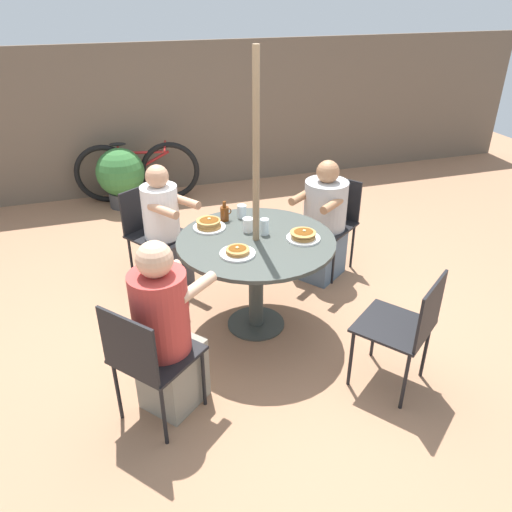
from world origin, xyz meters
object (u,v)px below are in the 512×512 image
at_px(patio_chair_north, 332,218).
at_px(pancake_plate_a, 303,236).
at_px(patio_chair_east, 152,228).
at_px(patio_table, 256,255).
at_px(patio_chair_south, 147,356).
at_px(coffee_cup, 248,225).
at_px(potted_shrub, 121,175).
at_px(patio_chair_west, 406,324).
at_px(syrup_bottle, 225,213).
at_px(bicycle, 138,172).
at_px(diner_north, 322,226).
at_px(drinking_glass_b, 242,211).
at_px(diner_south, 166,335).
at_px(drinking_glass_a, 264,227).
at_px(pancake_plate_c, 209,225).
at_px(diner_east, 164,232).
at_px(pancake_plate_b, 238,252).

relative_size(patio_chair_north, pancake_plate_a, 3.45).
height_order(patio_chair_east, pancake_plate_a, patio_chair_east).
bearing_deg(patio_chair_east, patio_table, 90.00).
height_order(patio_chair_east, patio_chair_south, same).
height_order(coffee_cup, potted_shrub, coffee_cup).
height_order(patio_chair_west, syrup_bottle, syrup_bottle).
xyz_separation_m(coffee_cup, bicycle, (-0.56, 2.80, -0.45)).
distance_m(patio_chair_west, bicycle, 4.11).
relative_size(diner_north, bicycle, 0.72).
height_order(coffee_cup, bicycle, coffee_cup).
distance_m(coffee_cup, drinking_glass_b, 0.26).
height_order(patio_chair_east, syrup_bottle, syrup_bottle).
distance_m(drinking_glass_b, potted_shrub, 2.58).
bearing_deg(diner_south, coffee_cup, 96.50).
height_order(syrup_bottle, drinking_glass_a, syrup_bottle).
bearing_deg(patio_chair_east, potted_shrub, -119.47).
xyz_separation_m(patio_chair_east, potted_shrub, (-0.14, 1.83, -0.11)).
distance_m(pancake_plate_c, potted_shrub, 2.61).
height_order(diner_east, bicycle, diner_east).
height_order(syrup_bottle, bicycle, syrup_bottle).
bearing_deg(drinking_glass_b, bicycle, 103.17).
relative_size(patio_table, drinking_glass_a, 9.65).
bearing_deg(bicycle, drinking_glass_b, -67.31).
relative_size(patio_chair_west, syrup_bottle, 5.36).
bearing_deg(patio_chair_south, patio_table, 90.00).
bearing_deg(patio_chair_south, drinking_glass_b, 101.87).
bearing_deg(potted_shrub, drinking_glass_b, -71.49).
relative_size(patio_chair_north, coffee_cup, 8.15).
distance_m(syrup_bottle, drinking_glass_a, 0.39).
bearing_deg(drinking_glass_a, bicycle, 103.05).
distance_m(drinking_glass_a, bicycle, 2.99).
xyz_separation_m(patio_chair_west, pancake_plate_a, (-0.37, 0.85, 0.28)).
relative_size(patio_table, patio_chair_west, 1.37).
bearing_deg(patio_chair_west, drinking_glass_b, 80.52).
xyz_separation_m(diner_south, drinking_glass_a, (0.87, 0.71, 0.28)).
bearing_deg(drinking_glass_b, pancake_plate_c, -158.37).
relative_size(patio_chair_west, coffee_cup, 8.15).
bearing_deg(bicycle, diner_north, -49.75).
bearing_deg(patio_chair_south, coffee_cup, 95.65).
relative_size(patio_table, pancake_plate_c, 4.71).
height_order(patio_chair_east, potted_shrub, patio_chair_east).
bearing_deg(pancake_plate_c, syrup_bottle, 34.51).
bearing_deg(drinking_glass_a, syrup_bottle, 123.52).
bearing_deg(pancake_plate_b, patio_chair_north, 37.05).
bearing_deg(pancake_plate_b, drinking_glass_a, 41.52).
bearing_deg(patio_chair_east, drinking_glass_b, 105.56).
xyz_separation_m(patio_chair_west, pancake_plate_c, (-0.98, 1.24, 0.29)).
bearing_deg(patio_table, potted_shrub, 105.74).
xyz_separation_m(patio_chair_north, bicycle, (-1.54, 2.26, -0.14)).
xyz_separation_m(patio_chair_south, syrup_bottle, (0.78, 1.15, 0.32)).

